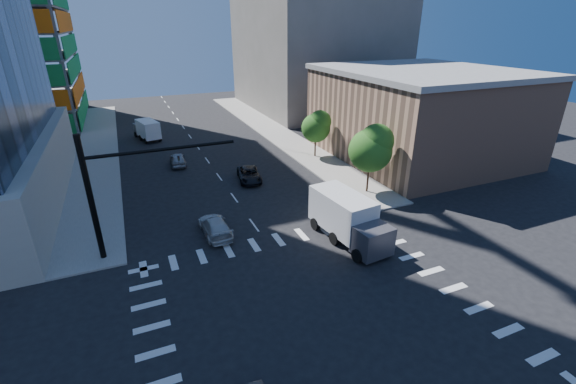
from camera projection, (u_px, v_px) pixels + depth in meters
ground at (321, 317)px, 22.10m from camera, size 160.00×160.00×0.00m
road_markings at (321, 317)px, 22.09m from camera, size 20.00×20.00×0.01m
sidewalk_ne at (273, 131)px, 60.23m from camera, size 5.00×60.00×0.15m
sidewalk_nw at (98, 149)px, 51.21m from camera, size 5.00×60.00×0.15m
commercial_building at (419, 113)px, 47.49m from camera, size 20.50×22.50×10.60m
bg_building_ne at (315, 32)px, 72.48m from camera, size 24.00×30.00×28.00m
signal_mast_nw at (113, 185)px, 25.96m from camera, size 10.20×0.40×9.00m
tree_south at (372, 147)px, 36.46m from camera, size 4.16×4.16×6.82m
tree_north at (317, 126)px, 46.95m from camera, size 3.54×3.52×5.78m
car_nb_far at (249, 175)px, 41.05m from camera, size 2.99×5.12×1.34m
car_sb_near at (215, 226)px, 30.57m from camera, size 2.11×4.93×1.41m
car_sb_mid at (178, 159)px, 45.56m from camera, size 2.02×4.38×1.45m
box_truck_near at (350, 223)px, 29.19m from camera, size 3.59×7.02×3.54m
box_truck_far at (146, 131)px, 55.62m from camera, size 3.55×5.81×2.84m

